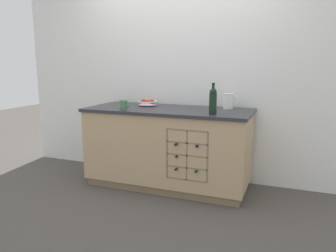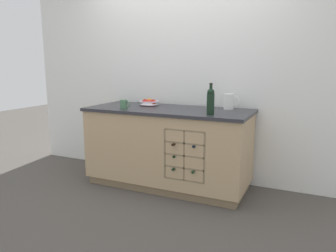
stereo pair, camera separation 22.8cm
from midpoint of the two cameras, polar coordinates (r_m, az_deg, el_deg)
ground_plane at (r=3.90m, az=1.70°, el=-10.21°), size 14.00×14.00×0.00m
back_wall at (r=4.04m, az=4.23°, el=9.04°), size 4.40×0.06×2.55m
kitchen_island at (r=3.75m, az=1.78°, el=-3.72°), size 1.86×0.78×0.90m
fruit_bowl at (r=3.96m, az=-1.67°, el=4.16°), size 0.24×0.24×0.08m
white_pitcher at (r=3.70m, az=12.34°, el=4.25°), size 0.17×0.12×0.17m
ceramic_mug at (r=3.69m, az=-5.92°, el=3.80°), size 0.12×0.08×0.10m
standing_wine_bottle at (r=3.26m, az=9.43°, el=4.37°), size 0.08×0.08×0.31m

